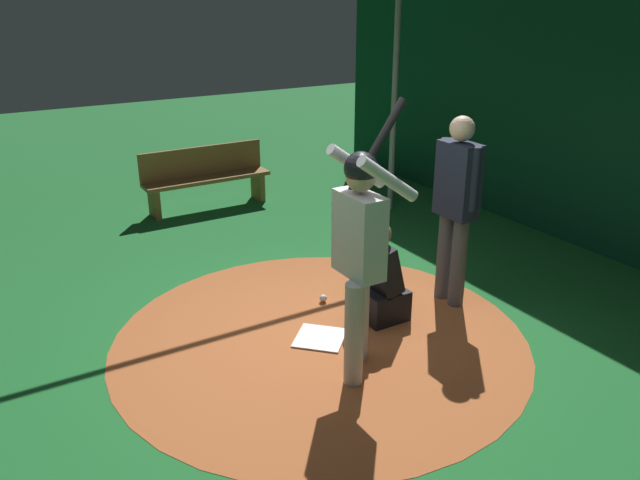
{
  "coord_description": "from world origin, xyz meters",
  "views": [
    {
      "loc": [
        2.56,
        4.26,
        2.94
      ],
      "look_at": [
        0.0,
        0.0,
        0.95
      ],
      "focal_mm": 35.99,
      "sensor_mm": 36.0,
      "label": 1
    }
  ],
  "objects_px": {
    "bench": "(206,176)",
    "catcher": "(379,282)",
    "batter": "(360,243)",
    "umpire": "(456,201)",
    "baseball_0": "(323,298)",
    "home_plate": "(320,338)"
  },
  "relations": [
    {
      "from": "home_plate",
      "to": "batter",
      "type": "bearing_deg",
      "value": 91.17
    },
    {
      "from": "batter",
      "to": "catcher",
      "type": "distance_m",
      "value": 1.15
    },
    {
      "from": "home_plate",
      "to": "umpire",
      "type": "relative_size",
      "value": 0.23
    },
    {
      "from": "home_plate",
      "to": "umpire",
      "type": "height_order",
      "value": "umpire"
    },
    {
      "from": "batter",
      "to": "baseball_0",
      "type": "distance_m",
      "value": 1.63
    },
    {
      "from": "bench",
      "to": "home_plate",
      "type": "bearing_deg",
      "value": 82.68
    },
    {
      "from": "batter",
      "to": "umpire",
      "type": "xyz_separation_m",
      "value": [
        -1.47,
        -0.56,
        -0.07
      ]
    },
    {
      "from": "home_plate",
      "to": "baseball_0",
      "type": "relative_size",
      "value": 5.68
    },
    {
      "from": "bench",
      "to": "baseball_0",
      "type": "bearing_deg",
      "value": 88.03
    },
    {
      "from": "home_plate",
      "to": "baseball_0",
      "type": "distance_m",
      "value": 0.71
    },
    {
      "from": "bench",
      "to": "catcher",
      "type": "bearing_deg",
      "value": 92.19
    },
    {
      "from": "umpire",
      "to": "bench",
      "type": "xyz_separation_m",
      "value": [
        0.98,
        -3.97,
        -0.6
      ]
    },
    {
      "from": "umpire",
      "to": "batter",
      "type": "bearing_deg",
      "value": 20.67
    },
    {
      "from": "umpire",
      "to": "bench",
      "type": "bearing_deg",
      "value": -76.15
    },
    {
      "from": "home_plate",
      "to": "catcher",
      "type": "height_order",
      "value": "catcher"
    },
    {
      "from": "catcher",
      "to": "bench",
      "type": "distance_m",
      "value": 3.92
    },
    {
      "from": "home_plate",
      "to": "umpire",
      "type": "bearing_deg",
      "value": 179.45
    },
    {
      "from": "baseball_0",
      "to": "batter",
      "type": "bearing_deg",
      "value": 71.88
    },
    {
      "from": "home_plate",
      "to": "baseball_0",
      "type": "xyz_separation_m",
      "value": [
        -0.39,
        -0.59,
        0.03
      ]
    },
    {
      "from": "home_plate",
      "to": "baseball_0",
      "type": "bearing_deg",
      "value": -123.46
    },
    {
      "from": "batter",
      "to": "umpire",
      "type": "bearing_deg",
      "value": -159.33
    },
    {
      "from": "bench",
      "to": "baseball_0",
      "type": "distance_m",
      "value": 3.39
    }
  ]
}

